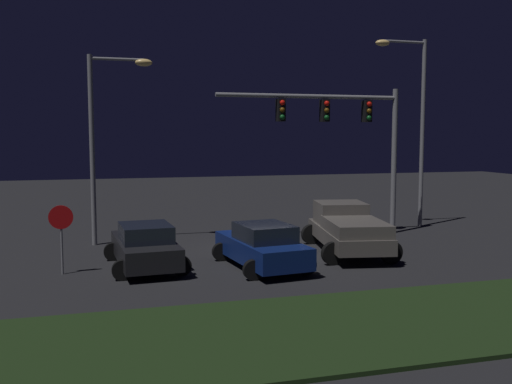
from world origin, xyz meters
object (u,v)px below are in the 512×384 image
at_px(car_sedan, 145,246).
at_px(stop_sign, 61,226).
at_px(street_lamp_left, 105,125).
at_px(traffic_signal_gantry, 345,125).
at_px(street_lamp_right, 414,111).
at_px(car_sedan_far, 262,246).
at_px(pickup_truck, 347,226).

relative_size(car_sedan, stop_sign, 2.02).
bearing_deg(street_lamp_left, traffic_signal_gantry, -4.18).
distance_m(traffic_signal_gantry, street_lamp_right, 4.47).
relative_size(traffic_signal_gantry, street_lamp_left, 1.09).
height_order(car_sedan_far, street_lamp_left, street_lamp_left).
bearing_deg(street_lamp_left, street_lamp_right, 2.56).
distance_m(pickup_truck, street_lamp_left, 10.39).
distance_m(car_sedan_far, street_lamp_right, 12.40).
relative_size(traffic_signal_gantry, street_lamp_right, 0.93).
bearing_deg(pickup_truck, car_sedan_far, 123.27).
distance_m(car_sedan_far, stop_sign, 6.53).
bearing_deg(traffic_signal_gantry, car_sedan, -156.17).
distance_m(pickup_truck, traffic_signal_gantry, 5.36).
xyz_separation_m(car_sedan, street_lamp_left, (-1.10, 4.73, 4.10)).
relative_size(pickup_truck, car_sedan_far, 1.24).
bearing_deg(car_sedan_far, street_lamp_left, 33.42).
bearing_deg(stop_sign, pickup_truck, 4.34).
bearing_deg(car_sedan, street_lamp_right, -71.36).
relative_size(street_lamp_right, stop_sign, 4.02).
bearing_deg(street_lamp_left, pickup_truck, -25.32).
height_order(traffic_signal_gantry, street_lamp_right, street_lamp_right).
relative_size(car_sedan_far, stop_sign, 2.06).
bearing_deg(street_lamp_right, pickup_truck, -139.62).
bearing_deg(street_lamp_right, traffic_signal_gantry, -161.78).
height_order(car_sedan, street_lamp_right, street_lamp_right).
xyz_separation_m(street_lamp_right, stop_sign, (-15.87, -5.55, -4.02)).
height_order(street_lamp_right, stop_sign, street_lamp_right).
height_order(car_sedan, car_sedan_far, same).
xyz_separation_m(car_sedan_far, street_lamp_right, (9.45, 6.41, 4.84)).
bearing_deg(car_sedan_far, pickup_truck, -73.80).
relative_size(pickup_truck, street_lamp_left, 0.74).
distance_m(car_sedan, stop_sign, 2.77).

